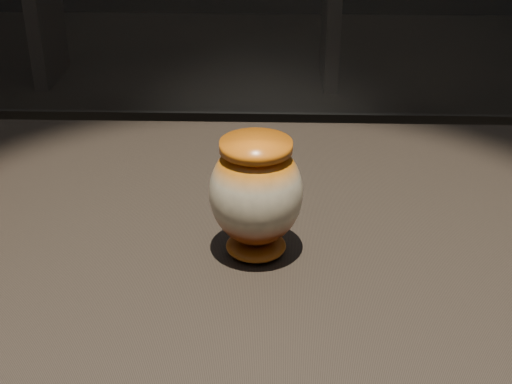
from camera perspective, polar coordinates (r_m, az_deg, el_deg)
display_plinth at (r=1.18m, az=0.56°, el=-14.22°), size 2.00×0.80×0.90m
main_vase at (r=0.92m, az=0.00°, el=-0.16°), size 0.14×0.14×0.16m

